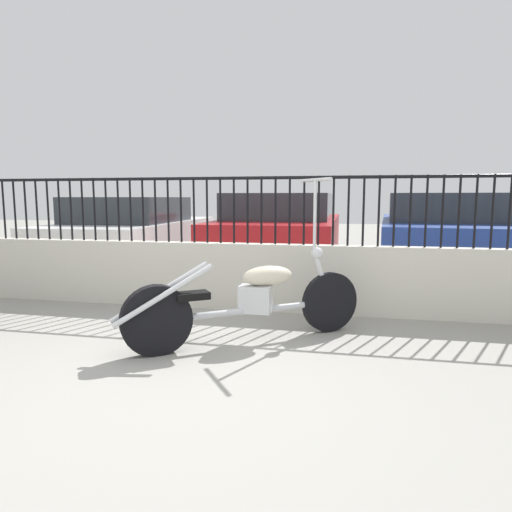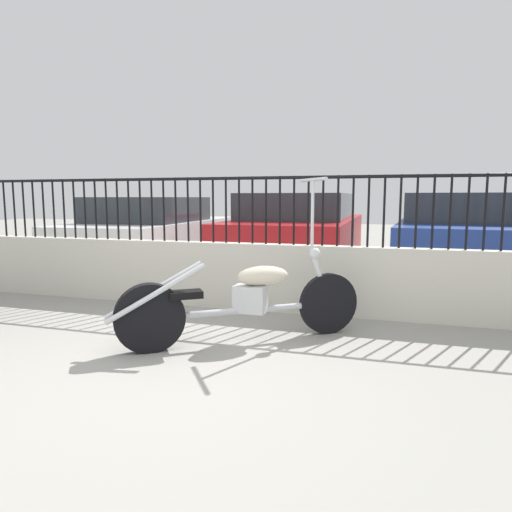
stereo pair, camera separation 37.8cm
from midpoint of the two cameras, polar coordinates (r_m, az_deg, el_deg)
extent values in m
plane|color=gray|center=(3.28, -15.48, -15.91)|extent=(40.00, 40.00, 0.00)
cube|color=beige|center=(5.24, -3.95, -2.56)|extent=(8.57, 0.18, 0.76)
cylinder|color=black|center=(6.72, -30.44, 5.11)|extent=(0.02, 0.02, 0.75)
cylinder|color=black|center=(6.61, -29.41, 5.15)|extent=(0.02, 0.02, 0.75)
cylinder|color=black|center=(6.51, -28.36, 5.20)|extent=(0.02, 0.02, 0.75)
cylinder|color=black|center=(6.41, -27.27, 5.24)|extent=(0.02, 0.02, 0.75)
cylinder|color=black|center=(6.31, -26.15, 5.29)|extent=(0.02, 0.02, 0.75)
cylinder|color=black|center=(6.21, -24.99, 5.33)|extent=(0.02, 0.02, 0.75)
cylinder|color=black|center=(6.12, -23.80, 5.37)|extent=(0.02, 0.02, 0.75)
cylinder|color=black|center=(6.03, -22.57, 5.41)|extent=(0.02, 0.02, 0.75)
cylinder|color=black|center=(5.94, -21.30, 5.45)|extent=(0.02, 0.02, 0.75)
cylinder|color=black|center=(5.85, -20.00, 5.49)|extent=(0.02, 0.02, 0.75)
cylinder|color=black|center=(5.77, -18.65, 5.53)|extent=(0.02, 0.02, 0.75)
cylinder|color=black|center=(5.69, -17.27, 5.56)|extent=(0.02, 0.02, 0.75)
cylinder|color=black|center=(5.61, -15.85, 5.59)|extent=(0.02, 0.02, 0.75)
cylinder|color=black|center=(5.54, -14.39, 5.62)|extent=(0.02, 0.02, 0.75)
cylinder|color=black|center=(5.47, -12.89, 5.65)|extent=(0.02, 0.02, 0.75)
cylinder|color=black|center=(5.41, -11.36, 5.67)|extent=(0.02, 0.02, 0.75)
cylinder|color=black|center=(5.35, -9.79, 5.69)|extent=(0.02, 0.02, 0.75)
cylinder|color=black|center=(5.29, -8.18, 5.71)|extent=(0.02, 0.02, 0.75)
cylinder|color=black|center=(5.24, -6.54, 5.72)|extent=(0.02, 0.02, 0.75)
cylinder|color=black|center=(5.19, -4.87, 5.73)|extent=(0.02, 0.02, 0.75)
cylinder|color=black|center=(5.15, -3.17, 5.73)|extent=(0.02, 0.02, 0.75)
cylinder|color=black|center=(5.11, -1.45, 5.72)|extent=(0.02, 0.02, 0.75)
cylinder|color=black|center=(5.07, 0.31, 5.71)|extent=(0.02, 0.02, 0.75)
cylinder|color=black|center=(5.04, 2.08, 5.70)|extent=(0.02, 0.02, 0.75)
cylinder|color=black|center=(5.02, 3.88, 5.68)|extent=(0.02, 0.02, 0.75)
cylinder|color=black|center=(5.00, 5.69, 5.65)|extent=(0.02, 0.02, 0.75)
cylinder|color=black|center=(4.98, 7.51, 5.62)|extent=(0.02, 0.02, 0.75)
cylinder|color=black|center=(4.97, 9.34, 5.59)|extent=(0.02, 0.02, 0.75)
cylinder|color=black|center=(4.97, 11.18, 5.54)|extent=(0.02, 0.02, 0.75)
cylinder|color=black|center=(4.97, 13.02, 5.49)|extent=(0.02, 0.02, 0.75)
cylinder|color=black|center=(4.97, 14.86, 5.44)|extent=(0.02, 0.02, 0.75)
cylinder|color=black|center=(4.98, 16.69, 5.38)|extent=(0.02, 0.02, 0.75)
cylinder|color=black|center=(5.00, 18.51, 5.31)|extent=(0.02, 0.02, 0.75)
cylinder|color=black|center=(5.02, 20.32, 5.24)|extent=(0.02, 0.02, 0.75)
cylinder|color=black|center=(5.04, 22.11, 5.17)|extent=(0.02, 0.02, 0.75)
cylinder|color=black|center=(5.07, 23.88, 5.09)|extent=(0.02, 0.02, 0.75)
cylinder|color=black|center=(5.11, 25.63, 5.01)|extent=(0.02, 0.02, 0.75)
cylinder|color=black|center=(5.15, 27.35, 4.92)|extent=(0.02, 0.02, 0.75)
cylinder|color=black|center=(5.17, -4.06, 9.70)|extent=(8.57, 0.04, 0.04)
cylinder|color=black|center=(4.39, 6.78, -5.76)|extent=(0.51, 0.39, 0.57)
cylinder|color=black|center=(3.86, -15.12, -7.81)|extent=(0.54, 0.42, 0.59)
cylinder|color=#B7BABF|center=(4.05, -3.43, -6.85)|extent=(1.27, 0.92, 0.06)
cube|color=silver|center=(4.05, -2.77, -5.41)|extent=(0.28, 0.18, 0.24)
ellipsoid|color=beige|center=(4.05, -1.20, -2.50)|extent=(0.50, 0.44, 0.18)
cube|color=black|center=(3.87, -10.80, -4.91)|extent=(0.32, 0.29, 0.06)
cylinder|color=silver|center=(4.30, 5.79, -2.64)|extent=(0.21, 0.16, 0.51)
sphere|color=silver|center=(4.24, 5.13, 0.37)|extent=(0.11, 0.11, 0.11)
cylinder|color=silver|center=(4.20, 4.82, 5.03)|extent=(0.03, 0.03, 0.65)
cylinder|color=silver|center=(4.20, 4.87, 9.47)|extent=(0.33, 0.44, 0.03)
cylinder|color=silver|center=(3.75, -14.32, -4.78)|extent=(0.70, 0.51, 0.46)
cylinder|color=silver|center=(3.89, -14.65, -4.37)|extent=(0.70, 0.51, 0.46)
cylinder|color=black|center=(10.00, -16.98, 1.51)|extent=(0.13, 0.64, 0.64)
cylinder|color=black|center=(9.38, -8.09, 1.39)|extent=(0.13, 0.64, 0.64)
cylinder|color=black|center=(7.81, -25.51, -0.44)|extent=(0.13, 0.64, 0.64)
cylinder|color=black|center=(7.00, -14.60, -0.78)|extent=(0.13, 0.64, 0.64)
cube|color=silver|center=(8.47, -16.06, 2.10)|extent=(1.88, 4.20, 0.62)
cube|color=#2D3338|center=(8.26, -16.82, 5.58)|extent=(1.63, 2.04, 0.43)
cylinder|color=black|center=(9.61, -1.77, 1.60)|extent=(0.12, 0.64, 0.64)
cylinder|color=black|center=(9.36, 8.68, 1.37)|extent=(0.12, 0.64, 0.64)
cylinder|color=black|center=(7.00, -6.89, -0.59)|extent=(0.12, 0.64, 0.64)
cylinder|color=black|center=(6.66, 7.48, -1.00)|extent=(0.12, 0.64, 0.64)
cube|color=#AD191E|center=(8.08, 2.03, 2.36)|extent=(1.89, 4.41, 0.68)
cube|color=#2D3338|center=(7.84, 1.78, 6.25)|extent=(1.69, 2.12, 0.43)
cylinder|color=black|center=(9.12, 14.77, 1.05)|extent=(0.15, 0.65, 0.64)
cylinder|color=black|center=(9.26, 25.66, 0.66)|extent=(0.15, 0.65, 0.64)
cylinder|color=black|center=(6.45, 14.21, -1.44)|extent=(0.15, 0.65, 0.64)
cube|color=navy|center=(7.79, 21.05, 1.73)|extent=(2.16, 4.46, 0.69)
cube|color=#2D3338|center=(7.54, 21.39, 5.74)|extent=(1.81, 2.20, 0.41)
camera|label=1|loc=(0.19, -92.39, -0.31)|focal=32.00mm
camera|label=2|loc=(0.19, 87.61, 0.31)|focal=32.00mm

